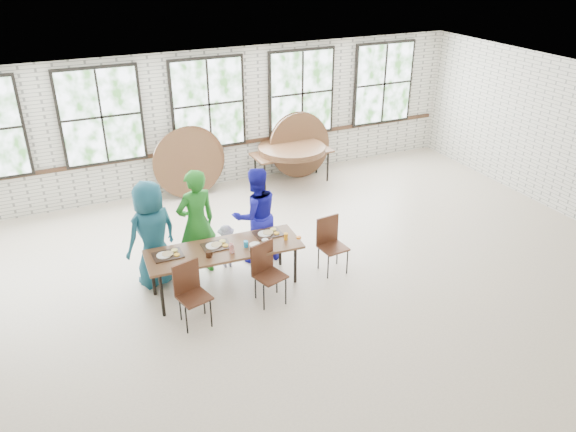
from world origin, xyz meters
name	(u,v)px	position (x,y,z in m)	size (l,w,h in m)	color
room	(209,106)	(0.00, 4.44, 1.83)	(12.00, 12.00, 12.00)	beige
dining_table	(224,251)	(-1.11, 0.37, 0.69)	(2.44, 0.94, 0.74)	brown
chair_near_left	(190,288)	(-1.83, -0.22, 0.56)	(0.51, 0.50, 0.95)	#492718
chair_near_right	(266,268)	(-0.63, -0.16, 0.56)	(0.52, 0.51, 0.95)	#492718
chair_spare	(330,240)	(0.68, 0.20, 0.56)	(0.46, 0.44, 0.95)	#492718
adult_teal	(152,234)	(-2.06, 1.02, 0.88)	(0.86, 0.56, 1.76)	#1B5969
adult_green	(196,223)	(-1.34, 1.02, 0.92)	(0.67, 0.44, 1.84)	#1E701E
toddler	(227,246)	(-0.86, 1.02, 0.38)	(0.50, 0.28, 0.77)	#1E1541
adult_blue	(256,215)	(-0.32, 1.02, 0.85)	(0.82, 0.64, 1.70)	#1817A7
storage_table	(292,154)	(1.68, 3.85, 0.69)	(1.82, 0.81, 0.74)	brown
tabletop_clutter	(230,246)	(-1.01, 0.35, 0.77)	(2.08, 0.63, 0.11)	black
round_tops_stacked	(292,149)	(1.68, 3.85, 0.80)	(1.50, 1.50, 0.13)	brown
round_tops_leaning	(247,153)	(0.74, 4.19, 0.73)	(4.18, 0.44, 1.50)	brown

